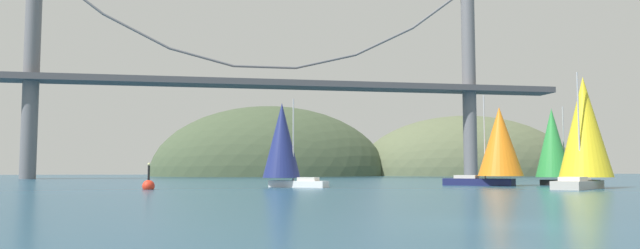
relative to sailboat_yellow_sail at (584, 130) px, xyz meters
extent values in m
plane|color=navy|center=(-25.24, -32.09, -5.52)|extent=(360.00, 360.00, 0.00)
ellipsoid|color=#5B6647|center=(34.76, 102.91, -5.52)|extent=(62.60, 44.00, 33.43)
ellipsoid|color=#425138|center=(-20.24, 102.91, -5.52)|extent=(62.00, 44.00, 36.65)
cylinder|color=slate|center=(-67.95, 62.91, 14.51)|extent=(2.80, 2.80, 40.06)
cylinder|color=slate|center=(17.47, 62.91, 14.51)|extent=(2.80, 2.80, 40.06)
cube|color=#47474C|center=(-25.24, 62.91, 12.93)|extent=(121.42, 6.00, 1.20)
cylinder|color=slate|center=(-49.65, 62.91, 22.38)|extent=(12.43, 0.50, 6.52)
cylinder|color=slate|center=(-37.44, 62.91, 17.83)|extent=(12.32, 0.50, 3.52)
cylinder|color=slate|center=(-25.24, 62.91, 16.31)|extent=(12.20, 0.50, 0.50)
cylinder|color=slate|center=(-13.04, 62.91, 17.83)|extent=(12.32, 0.50, 3.52)
cylinder|color=slate|center=(-0.83, 62.91, 22.38)|extent=(12.43, 0.50, 6.52)
cylinder|color=slate|center=(11.37, 62.91, 29.98)|extent=(12.50, 0.50, 9.51)
cube|color=#B7B2A8|center=(-1.82, -1.50, -5.14)|extent=(7.70, 6.95, 0.76)
cube|color=beige|center=(-2.93, -2.41, -4.58)|extent=(3.15, 3.06, 0.36)
cylinder|color=#B2B2B7|center=(-1.21, -0.99, 0.33)|extent=(0.14, 0.14, 10.19)
cone|color=yellow|center=(0.14, 0.12, 0.37)|extent=(6.86, 6.86, 9.65)
cube|color=black|center=(4.84, 9.78, -5.21)|extent=(6.32, 2.29, 0.62)
cube|color=beige|center=(5.96, 9.72, -4.72)|extent=(2.06, 1.60, 0.36)
cylinder|color=#B2B2B7|center=(4.21, 9.81, -0.75)|extent=(0.14, 0.14, 8.29)
cone|color=green|center=(2.85, 9.88, -0.70)|extent=(4.01, 4.01, 7.79)
cube|color=white|center=(-26.43, 7.96, -5.20)|extent=(5.86, 4.80, 0.65)
cube|color=beige|center=(-25.54, 7.33, -4.69)|extent=(2.28, 2.11, 0.36)
cylinder|color=#B2B2B7|center=(-26.92, 8.31, -0.72)|extent=(0.14, 0.14, 8.30)
cone|color=navy|center=(-28.01, 9.08, -0.74)|extent=(5.39, 5.39, 7.66)
cube|color=#191E4C|center=(-5.81, 10.62, -5.13)|extent=(7.27, 6.69, 0.78)
cube|color=beige|center=(-6.84, 11.49, -4.56)|extent=(3.00, 2.93, 0.36)
cylinder|color=#B2B2B7|center=(-5.24, 10.13, -0.09)|extent=(0.14, 0.14, 9.30)
cone|color=orange|center=(-3.98, 9.05, -0.66)|extent=(6.81, 6.81, 7.57)
sphere|color=red|center=(-40.56, 4.22, -5.22)|extent=(1.10, 1.10, 1.10)
cylinder|color=black|center=(-40.56, 4.22, -4.17)|extent=(0.20, 0.20, 1.60)
sphere|color=#F2EA99|center=(-40.56, 4.22, -3.25)|extent=(0.24, 0.24, 0.24)
camera|label=1|loc=(-34.77, -50.00, -3.68)|focal=32.63mm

